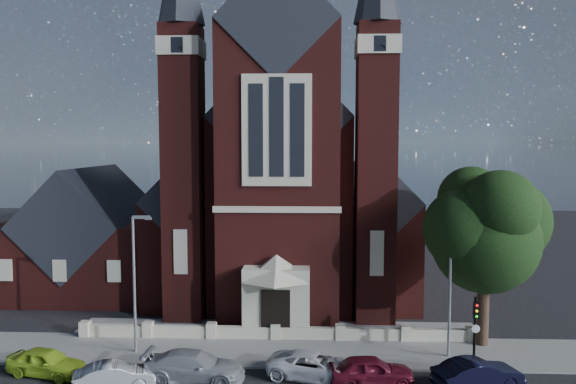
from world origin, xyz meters
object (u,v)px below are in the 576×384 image
car_navy (478,374)px  car_silver_b (194,366)px  car_lime_van (46,362)px  parish_hall (92,242)px  car_silver_a (114,376)px  church (287,188)px  traffic_signal (475,323)px  car_dark_red (371,371)px  street_lamp_right (452,279)px  car_white_suv (315,366)px  street_lamp_left (136,276)px  street_tree (489,233)px

car_navy → car_silver_b: bearing=71.4°
car_lime_van → car_silver_b: car_silver_b is taller
parish_hall → car_silver_a: size_ratio=3.08×
church → car_lime_van: (-11.76, -22.16, -7.47)m
traffic_signal → car_dark_red: bearing=-159.8°
traffic_signal → car_silver_b: size_ratio=0.77×
car_lime_van → church: bearing=-14.7°
parish_hall → street_lamp_right: (26.09, -14.00, 0.59)m
car_white_suv → car_dark_red: 2.92m
church → car_lime_van: 26.17m
car_silver_a → parish_hall: bearing=4.6°
church → car_silver_a: church is taller
street_lamp_left → street_tree: bearing=4.8°
street_lamp_left → car_silver_b: size_ratio=1.55×
street_lamp_right → car_silver_b: size_ratio=1.55×
church → car_silver_b: church is taller
street_tree → car_silver_b: (-16.41, -5.29, -6.20)m
car_white_suv → car_navy: bearing=-81.1°
street_lamp_right → car_lime_van: (-21.85, -3.22, -3.89)m
parish_hall → street_lamp_right: bearing=-28.2°
street_lamp_right → car_white_suv: size_ratio=1.65×
car_dark_red → parish_hall: bearing=44.6°
church → car_dark_red: bearing=-77.0°
car_dark_red → car_navy: (5.25, -0.29, 0.01)m
car_navy → car_lime_van: bearing=71.0°
car_navy → street_lamp_right: bearing=-11.4°
street_lamp_right → car_silver_b: street_lamp_right is taller
parish_hall → traffic_signal: bearing=-30.0°
street_lamp_left → car_white_suv: (10.28, -3.09, -3.92)m
car_silver_a → car_white_suv: car_white_suv is taller
church → car_white_suv: size_ratio=7.10×
street_tree → parish_hall: bearing=156.7°
street_tree → car_silver_a: size_ratio=2.70×
church → car_lime_van: church is taller
church → car_white_suv: church is taller
car_navy → traffic_signal: bearing=-29.2°
parish_hall → car_silver_a: 20.73m
car_silver_a → car_navy: bearing=-107.5°
street_lamp_left → traffic_signal: (18.91, -1.57, -2.02)m
street_tree → traffic_signal: bearing=-115.9°
street_lamp_left → car_silver_b: (4.09, -3.59, -3.84)m
car_dark_red → car_white_suv: bearing=72.4°
church → street_lamp_right: bearing=-62.0°
street_tree → car_white_suv: street_tree is taller
street_lamp_left → street_lamp_right: 18.00m
parish_hall → car_lime_van: parish_hall is taller
car_lime_van → car_dark_red: 16.99m
street_lamp_right → church: bearing=118.0°
car_silver_b → street_lamp_left: bearing=53.1°
traffic_signal → car_lime_van: (-22.76, -1.64, -1.87)m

